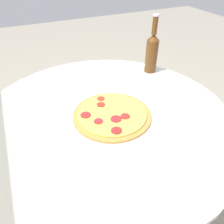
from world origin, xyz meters
TOP-DOWN VIEW (x-y plane):
  - ground_plane at (0.00, 0.00)m, footprint 8.00×8.00m
  - table at (0.00, 0.00)m, footprint 1.05×1.05m
  - pizza at (-0.03, -0.02)m, footprint 0.32×0.32m
  - beer_bottle at (0.24, -0.37)m, footprint 0.06×0.06m

SIDE VIEW (x-z plane):
  - ground_plane at x=0.00m, z-range 0.00..0.00m
  - table at x=0.00m, z-range 0.18..0.86m
  - pizza at x=-0.03m, z-range 0.68..0.70m
  - beer_bottle at x=0.24m, z-range 0.64..0.94m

